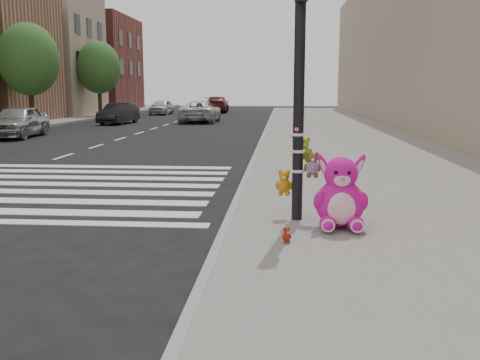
# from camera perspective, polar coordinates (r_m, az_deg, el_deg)

# --- Properties ---
(ground) EXTENTS (120.00, 120.00, 0.00)m
(ground) POSITION_cam_1_polar(r_m,az_deg,el_deg) (6.98, -15.66, -8.29)
(ground) COLOR black
(ground) RESTS_ON ground
(sidewalk_near) EXTENTS (7.00, 80.00, 0.14)m
(sidewalk_near) POSITION_cam_1_polar(r_m,az_deg,el_deg) (16.56, 13.67, 2.36)
(sidewalk_near) COLOR slate
(sidewalk_near) RESTS_ON ground
(curb_edge) EXTENTS (0.12, 80.00, 0.15)m
(curb_edge) POSITION_cam_1_polar(r_m,az_deg,el_deg) (16.36, 1.64, 2.54)
(curb_edge) COLOR gray
(curb_edge) RESTS_ON ground
(bld_far_d) EXTENTS (6.00, 8.00, 10.00)m
(bld_far_d) POSITION_cam_1_polar(r_m,az_deg,el_deg) (45.01, -19.38, 12.87)
(bld_far_d) COLOR gray
(bld_far_d) RESTS_ON ground
(bld_far_e) EXTENTS (6.00, 10.00, 9.00)m
(bld_far_e) POSITION_cam_1_polar(r_m,az_deg,el_deg) (55.24, -14.67, 11.89)
(bld_far_e) COLOR brown
(bld_far_e) RESTS_ON ground
(bld_near) EXTENTS (5.00, 60.00, 10.00)m
(bld_near) POSITION_cam_1_polar(r_m,az_deg,el_deg) (27.60, 22.45, 15.01)
(bld_near) COLOR gray
(bld_near) RESTS_ON ground
(signal_pole) EXTENTS (0.69, 0.49, 4.00)m
(signal_pole) POSITION_cam_1_polar(r_m,az_deg,el_deg) (8.04, 6.33, 7.23)
(signal_pole) COLOR black
(signal_pole) RESTS_ON sidewalk_near
(tree_far_b) EXTENTS (3.20, 3.20, 5.44)m
(tree_far_b) POSITION_cam_1_polar(r_m,az_deg,el_deg) (31.34, -21.61, 11.86)
(tree_far_b) COLOR #382619
(tree_far_b) RESTS_ON sidewalk_far
(tree_far_c) EXTENTS (3.20, 3.20, 5.44)m
(tree_far_c) POSITION_cam_1_polar(r_m,az_deg,el_deg) (41.52, -14.85, 11.52)
(tree_far_c) COLOR #382619
(tree_far_c) RESTS_ON sidewalk_far
(pink_bunny) EXTENTS (0.77, 0.79, 1.09)m
(pink_bunny) POSITION_cam_1_polar(r_m,az_deg,el_deg) (7.74, 10.65, -1.84)
(pink_bunny) COLOR #DA1299
(pink_bunny) RESTS_ON sidewalk_near
(red_teddy) EXTENTS (0.17, 0.16, 0.20)m
(red_teddy) POSITION_cam_1_polar(r_m,az_deg,el_deg) (6.97, 4.97, -5.89)
(red_teddy) COLOR #A02410
(red_teddy) RESTS_ON sidewalk_near
(car_silver_far) EXTENTS (2.00, 4.25, 1.40)m
(car_silver_far) POSITION_cam_1_polar(r_m,az_deg,el_deg) (25.36, -22.60, 5.79)
(car_silver_far) COLOR #A2A3A7
(car_silver_far) RESTS_ON ground
(car_dark_far) EXTENTS (1.65, 3.93, 1.26)m
(car_dark_far) POSITION_cam_1_polar(r_m,az_deg,el_deg) (33.47, -12.81, 6.95)
(car_dark_far) COLOR black
(car_dark_far) RESTS_ON ground
(car_white_near) EXTENTS (2.26, 4.86, 1.35)m
(car_white_near) POSITION_cam_1_polar(r_m,az_deg,el_deg) (34.36, -4.23, 7.30)
(car_white_near) COLOR silver
(car_white_near) RESTS_ON ground
(car_maroon_near) EXTENTS (2.29, 5.02, 1.42)m
(car_maroon_near) POSITION_cam_1_polar(r_m,az_deg,el_deg) (48.40, -2.46, 8.06)
(car_maroon_near) COLOR #551E18
(car_maroon_near) RESTS_ON ground
(car_silver_deep) EXTENTS (1.61, 3.67, 1.23)m
(car_silver_deep) POSITION_cam_1_polar(r_m,az_deg,el_deg) (44.92, -8.36, 7.71)
(car_silver_deep) COLOR silver
(car_silver_deep) RESTS_ON ground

